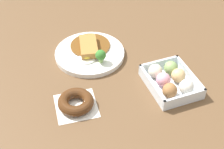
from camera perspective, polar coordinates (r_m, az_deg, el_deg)
name	(u,v)px	position (r m, az deg, el deg)	size (l,w,h in m)	color
ground_plane	(107,61)	(1.19, -0.87, 2.34)	(1.60, 1.60, 0.00)	brown
curry_plate	(90,52)	(1.21, -3.86, 3.91)	(0.26, 0.26, 0.07)	white
donut_box	(171,80)	(1.10, 10.19, -1.02)	(0.19, 0.15, 0.06)	silver
chocolate_ring_donut	(76,102)	(1.03, -6.33, -4.82)	(0.14, 0.14, 0.04)	white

